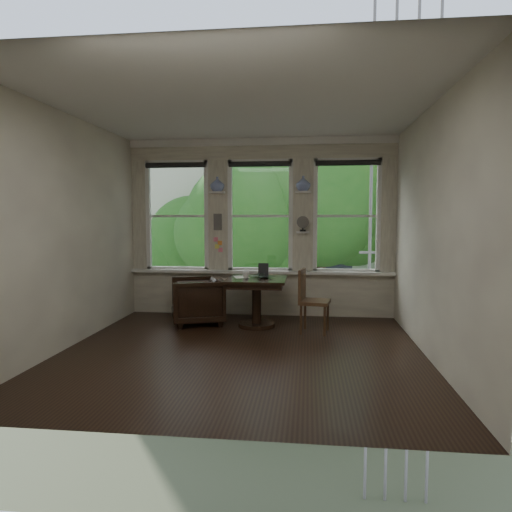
# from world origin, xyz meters

# --- Properties ---
(ground) EXTENTS (4.50, 4.50, 0.00)m
(ground) POSITION_xyz_m (0.00, 0.00, 0.00)
(ground) COLOR black
(ground) RESTS_ON ground
(ceiling) EXTENTS (4.50, 4.50, 0.00)m
(ceiling) POSITION_xyz_m (0.00, 0.00, 3.00)
(ceiling) COLOR silver
(ceiling) RESTS_ON ground
(wall_back) EXTENTS (4.50, 0.00, 4.50)m
(wall_back) POSITION_xyz_m (0.00, 2.25, 1.50)
(wall_back) COLOR silver
(wall_back) RESTS_ON ground
(wall_front) EXTENTS (4.50, 0.00, 4.50)m
(wall_front) POSITION_xyz_m (0.00, -2.25, 1.50)
(wall_front) COLOR silver
(wall_front) RESTS_ON ground
(wall_left) EXTENTS (0.00, 4.50, 4.50)m
(wall_left) POSITION_xyz_m (-2.25, 0.00, 1.50)
(wall_left) COLOR silver
(wall_left) RESTS_ON ground
(wall_right) EXTENTS (0.00, 4.50, 4.50)m
(wall_right) POSITION_xyz_m (2.25, 0.00, 1.50)
(wall_right) COLOR silver
(wall_right) RESTS_ON ground
(window_left) EXTENTS (1.10, 0.12, 1.90)m
(window_left) POSITION_xyz_m (-1.45, 2.25, 1.70)
(window_left) COLOR white
(window_left) RESTS_ON ground
(window_center) EXTENTS (1.10, 0.12, 1.90)m
(window_center) POSITION_xyz_m (0.00, 2.25, 1.70)
(window_center) COLOR white
(window_center) RESTS_ON ground
(window_right) EXTENTS (1.10, 0.12, 1.90)m
(window_right) POSITION_xyz_m (1.45, 2.25, 1.70)
(window_right) COLOR white
(window_right) RESTS_ON ground
(shelf_left) EXTENTS (0.26, 0.16, 0.03)m
(shelf_left) POSITION_xyz_m (-0.72, 2.15, 2.10)
(shelf_left) COLOR white
(shelf_left) RESTS_ON ground
(shelf_right) EXTENTS (0.26, 0.16, 0.03)m
(shelf_right) POSITION_xyz_m (0.72, 2.15, 2.10)
(shelf_right) COLOR white
(shelf_right) RESTS_ON ground
(intercom) EXTENTS (0.14, 0.06, 0.28)m
(intercom) POSITION_xyz_m (-0.72, 2.18, 1.60)
(intercom) COLOR #59544F
(intercom) RESTS_ON ground
(sticky_notes) EXTENTS (0.16, 0.01, 0.24)m
(sticky_notes) POSITION_xyz_m (-0.72, 2.19, 1.25)
(sticky_notes) COLOR pink
(sticky_notes) RESTS_ON ground
(desk_fan) EXTENTS (0.20, 0.20, 0.24)m
(desk_fan) POSITION_xyz_m (0.72, 2.13, 1.53)
(desk_fan) COLOR #59544F
(desk_fan) RESTS_ON ground
(vase_left) EXTENTS (0.24, 0.24, 0.25)m
(vase_left) POSITION_xyz_m (-0.72, 2.15, 2.24)
(vase_left) COLOR white
(vase_left) RESTS_ON shelf_left
(vase_right) EXTENTS (0.24, 0.24, 0.25)m
(vase_right) POSITION_xyz_m (0.72, 2.15, 2.24)
(vase_right) COLOR white
(vase_right) RESTS_ON shelf_right
(table) EXTENTS (0.90, 0.90, 0.75)m
(table) POSITION_xyz_m (0.04, 1.35, 0.38)
(table) COLOR black
(table) RESTS_ON ground
(armchair_left) EXTENTS (1.01, 1.00, 0.74)m
(armchair_left) POSITION_xyz_m (-0.91, 1.42, 0.37)
(armchair_left) COLOR black
(armchair_left) RESTS_ON ground
(cushion_red) EXTENTS (0.45, 0.45, 0.06)m
(cushion_red) POSITION_xyz_m (-0.91, 1.42, 0.45)
(cushion_red) COLOR maroon
(cushion_red) RESTS_ON armchair_left
(side_chair_right) EXTENTS (0.49, 0.49, 0.92)m
(side_chair_right) POSITION_xyz_m (0.92, 1.08, 0.46)
(side_chair_right) COLOR #3F2C16
(side_chair_right) RESTS_ON ground
(laptop) EXTENTS (0.42, 0.36, 0.03)m
(laptop) POSITION_xyz_m (0.10, 1.36, 0.76)
(laptop) COLOR black
(laptop) RESTS_ON table
(mug) EXTENTS (0.12, 0.12, 0.10)m
(mug) POSITION_xyz_m (-0.13, 1.33, 0.80)
(mug) COLOR white
(mug) RESTS_ON table
(drinking_glass) EXTENTS (0.13, 0.13, 0.09)m
(drinking_glass) POSITION_xyz_m (0.11, 1.26, 0.80)
(drinking_glass) COLOR white
(drinking_glass) RESTS_ON table
(tablet) EXTENTS (0.16, 0.08, 0.22)m
(tablet) POSITION_xyz_m (0.13, 1.47, 0.86)
(tablet) COLOR black
(tablet) RESTS_ON table
(papers) EXTENTS (0.30, 0.35, 0.00)m
(papers) POSITION_xyz_m (-0.21, 1.46, 0.75)
(papers) COLOR silver
(papers) RESTS_ON table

